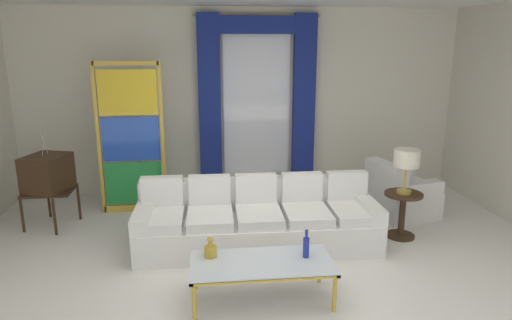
{
  "coord_description": "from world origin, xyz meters",
  "views": [
    {
      "loc": [
        -0.61,
        -4.47,
        2.43
      ],
      "look_at": [
        -0.0,
        0.9,
        1.05
      ],
      "focal_mm": 31.97,
      "sensor_mm": 36.0,
      "label": 1
    }
  ],
  "objects_px": {
    "couch_white_long": "(257,221)",
    "bottle_crystal_tall": "(210,250)",
    "peacock_figurine": "(164,207)",
    "coffee_table": "(262,265)",
    "armchair_white": "(399,196)",
    "vintage_tv": "(47,175)",
    "table_lamp_brass": "(407,160)",
    "round_side_table": "(402,211)",
    "stained_glass_divider": "(131,142)",
    "bottle_blue_decanter": "(306,246)"
  },
  "relations": [
    {
      "from": "couch_white_long",
      "to": "bottle_crystal_tall",
      "type": "distance_m",
      "value": 1.28
    },
    {
      "from": "peacock_figurine",
      "to": "couch_white_long",
      "type": "bearing_deg",
      "value": -35.88
    },
    {
      "from": "coffee_table",
      "to": "armchair_white",
      "type": "height_order",
      "value": "armchair_white"
    },
    {
      "from": "vintage_tv",
      "to": "table_lamp_brass",
      "type": "xyz_separation_m",
      "value": [
        4.6,
        -0.9,
        0.3
      ]
    },
    {
      "from": "armchair_white",
      "to": "round_side_table",
      "type": "relative_size",
      "value": 1.63
    },
    {
      "from": "stained_glass_divider",
      "to": "table_lamp_brass",
      "type": "distance_m",
      "value": 3.8
    },
    {
      "from": "bottle_blue_decanter",
      "to": "vintage_tv",
      "type": "relative_size",
      "value": 0.22
    },
    {
      "from": "bottle_crystal_tall",
      "to": "armchair_white",
      "type": "relative_size",
      "value": 0.22
    },
    {
      "from": "couch_white_long",
      "to": "coffee_table",
      "type": "xyz_separation_m",
      "value": [
        -0.11,
        -1.27,
        0.07
      ]
    },
    {
      "from": "bottle_crystal_tall",
      "to": "stained_glass_divider",
      "type": "xyz_separation_m",
      "value": [
        -1.08,
        2.48,
        0.58
      ]
    },
    {
      "from": "coffee_table",
      "to": "vintage_tv",
      "type": "relative_size",
      "value": 1.02
    },
    {
      "from": "peacock_figurine",
      "to": "vintage_tv",
      "type": "bearing_deg",
      "value": 178.25
    },
    {
      "from": "coffee_table",
      "to": "armchair_white",
      "type": "bearing_deg",
      "value": 42.14
    },
    {
      "from": "couch_white_long",
      "to": "round_side_table",
      "type": "xyz_separation_m",
      "value": [
        1.87,
        0.01,
        0.05
      ]
    },
    {
      "from": "couch_white_long",
      "to": "table_lamp_brass",
      "type": "relative_size",
      "value": 5.14
    },
    {
      "from": "vintage_tv",
      "to": "round_side_table",
      "type": "distance_m",
      "value": 4.71
    },
    {
      "from": "couch_white_long",
      "to": "armchair_white",
      "type": "height_order",
      "value": "couch_white_long"
    },
    {
      "from": "bottle_crystal_tall",
      "to": "stained_glass_divider",
      "type": "relative_size",
      "value": 0.1
    },
    {
      "from": "vintage_tv",
      "to": "peacock_figurine",
      "type": "height_order",
      "value": "vintage_tv"
    },
    {
      "from": "bottle_crystal_tall",
      "to": "peacock_figurine",
      "type": "distance_m",
      "value": 2.1
    },
    {
      "from": "couch_white_long",
      "to": "peacock_figurine",
      "type": "relative_size",
      "value": 4.89
    },
    {
      "from": "coffee_table",
      "to": "bottle_crystal_tall",
      "type": "bearing_deg",
      "value": 162.13
    },
    {
      "from": "peacock_figurine",
      "to": "round_side_table",
      "type": "xyz_separation_m",
      "value": [
        3.08,
        -0.86,
        0.14
      ]
    },
    {
      "from": "table_lamp_brass",
      "to": "bottle_blue_decanter",
      "type": "bearing_deg",
      "value": -141.02
    },
    {
      "from": "vintage_tv",
      "to": "peacock_figurine",
      "type": "bearing_deg",
      "value": -1.75
    },
    {
      "from": "coffee_table",
      "to": "vintage_tv",
      "type": "distance_m",
      "value": 3.44
    },
    {
      "from": "bottle_crystal_tall",
      "to": "vintage_tv",
      "type": "bearing_deg",
      "value": 136.43
    },
    {
      "from": "armchair_white",
      "to": "coffee_table",
      "type": "bearing_deg",
      "value": -137.86
    },
    {
      "from": "bottle_crystal_tall",
      "to": "vintage_tv",
      "type": "xyz_separation_m",
      "value": [
        -2.14,
        2.04,
        0.25
      ]
    },
    {
      "from": "couch_white_long",
      "to": "armchair_white",
      "type": "distance_m",
      "value": 2.3
    },
    {
      "from": "coffee_table",
      "to": "table_lamp_brass",
      "type": "height_order",
      "value": "table_lamp_brass"
    },
    {
      "from": "round_side_table",
      "to": "table_lamp_brass",
      "type": "relative_size",
      "value": 1.04
    },
    {
      "from": "bottle_blue_decanter",
      "to": "peacock_figurine",
      "type": "relative_size",
      "value": 0.49
    },
    {
      "from": "stained_glass_divider",
      "to": "round_side_table",
      "type": "xyz_separation_m",
      "value": [
        3.55,
        -1.34,
        -0.7
      ]
    },
    {
      "from": "armchair_white",
      "to": "table_lamp_brass",
      "type": "distance_m",
      "value": 1.1
    },
    {
      "from": "coffee_table",
      "to": "bottle_blue_decanter",
      "type": "distance_m",
      "value": 0.47
    },
    {
      "from": "bottle_crystal_tall",
      "to": "peacock_figurine",
      "type": "relative_size",
      "value": 0.35
    },
    {
      "from": "bottle_blue_decanter",
      "to": "table_lamp_brass",
      "type": "bearing_deg",
      "value": 38.98
    },
    {
      "from": "round_side_table",
      "to": "bottle_crystal_tall",
      "type": "bearing_deg",
      "value": -155.34
    },
    {
      "from": "bottle_crystal_tall",
      "to": "round_side_table",
      "type": "distance_m",
      "value": 2.71
    },
    {
      "from": "coffee_table",
      "to": "couch_white_long",
      "type": "bearing_deg",
      "value": 85.26
    },
    {
      "from": "bottle_blue_decanter",
      "to": "round_side_table",
      "type": "xyz_separation_m",
      "value": [
        1.54,
        1.25,
        -0.17
      ]
    },
    {
      "from": "stained_glass_divider",
      "to": "round_side_table",
      "type": "height_order",
      "value": "stained_glass_divider"
    },
    {
      "from": "armchair_white",
      "to": "couch_white_long",
      "type": "bearing_deg",
      "value": -160.22
    },
    {
      "from": "peacock_figurine",
      "to": "stained_glass_divider",
      "type": "bearing_deg",
      "value": 134.1
    },
    {
      "from": "couch_white_long",
      "to": "coffee_table",
      "type": "bearing_deg",
      "value": -94.74
    },
    {
      "from": "couch_white_long",
      "to": "table_lamp_brass",
      "type": "distance_m",
      "value": 2.01
    },
    {
      "from": "table_lamp_brass",
      "to": "stained_glass_divider",
      "type": "bearing_deg",
      "value": 159.26
    },
    {
      "from": "vintage_tv",
      "to": "bottle_crystal_tall",
      "type": "bearing_deg",
      "value": -43.57
    },
    {
      "from": "stained_glass_divider",
      "to": "coffee_table",
      "type": "bearing_deg",
      "value": -59.17
    }
  ]
}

